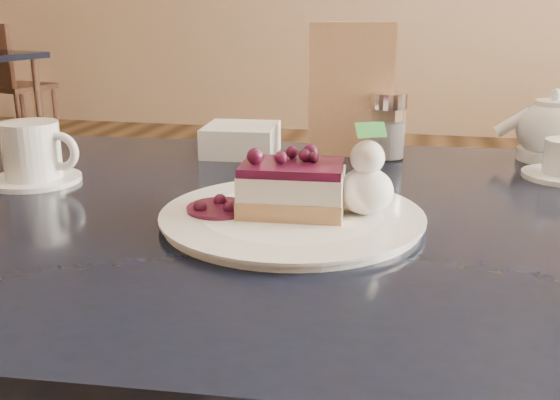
% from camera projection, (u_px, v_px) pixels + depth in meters
% --- Properties ---
extents(main_table, '(1.37, 0.97, 0.82)m').
position_uv_depth(main_table, '(296.00, 266.00, 0.88)').
color(main_table, black).
rests_on(main_table, ground).
extents(dessert_plate, '(0.33, 0.33, 0.01)m').
position_uv_depth(dessert_plate, '(292.00, 217.00, 0.80)').
color(dessert_plate, white).
rests_on(dessert_plate, main_table).
extents(cheesecake_slice, '(0.14, 0.10, 0.07)m').
position_uv_depth(cheesecake_slice, '(292.00, 188.00, 0.79)').
color(cheesecake_slice, tan).
rests_on(cheesecake_slice, dessert_plate).
extents(whipped_cream, '(0.07, 0.07, 0.06)m').
position_uv_depth(whipped_cream, '(366.00, 191.00, 0.79)').
color(whipped_cream, white).
rests_on(whipped_cream, dessert_plate).
extents(berry_sauce, '(0.09, 0.09, 0.01)m').
position_uv_depth(berry_sauce, '(220.00, 208.00, 0.81)').
color(berry_sauce, '#4A0D2F').
rests_on(berry_sauce, dessert_plate).
extents(coffee_set, '(0.15, 0.14, 0.10)m').
position_uv_depth(coffee_set, '(34.00, 156.00, 0.97)').
color(coffee_set, white).
rests_on(coffee_set, main_table).
extents(tea_set, '(0.18, 0.25, 0.11)m').
position_uv_depth(tea_set, '(553.00, 137.00, 1.09)').
color(tea_set, white).
rests_on(tea_set, main_table).
extents(menu_card, '(0.15, 0.04, 0.24)m').
position_uv_depth(menu_card, '(351.00, 90.00, 1.13)').
color(menu_card, '#FFD7AC').
rests_on(menu_card, main_table).
extents(sugar_shaker, '(0.07, 0.07, 0.12)m').
position_uv_depth(sugar_shaker, '(388.00, 125.00, 1.12)').
color(sugar_shaker, white).
rests_on(sugar_shaker, main_table).
extents(napkin_stack, '(0.14, 0.14, 0.05)m').
position_uv_depth(napkin_stack, '(241.00, 140.00, 1.17)').
color(napkin_stack, white).
rests_on(napkin_stack, main_table).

